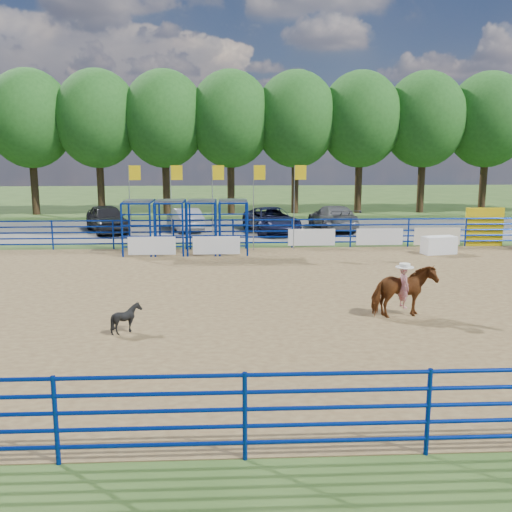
# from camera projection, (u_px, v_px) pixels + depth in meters

# --- Properties ---
(ground) EXTENTS (120.00, 120.00, 0.00)m
(ground) POSITION_uv_depth(u_px,v_px,m) (236.00, 300.00, 19.12)
(ground) COLOR #426126
(ground) RESTS_ON ground
(arena_dirt) EXTENTS (30.00, 20.00, 0.02)m
(arena_dirt) POSITION_uv_depth(u_px,v_px,m) (236.00, 299.00, 19.12)
(arena_dirt) COLOR olive
(arena_dirt) RESTS_ON ground
(gravel_strip) EXTENTS (40.00, 10.00, 0.01)m
(gravel_strip) POSITION_uv_depth(u_px,v_px,m) (232.00, 229.00, 35.80)
(gravel_strip) COLOR slate
(gravel_strip) RESTS_ON ground
(announcer_table) EXTENTS (1.70, 1.05, 0.84)m
(announcer_table) POSITION_uv_depth(u_px,v_px,m) (439.00, 245.00, 27.30)
(announcer_table) COLOR white
(announcer_table) RESTS_ON arena_dirt
(horse_and_rider) EXTENTS (2.01, 1.22, 2.26)m
(horse_and_rider) POSITION_uv_depth(u_px,v_px,m) (404.00, 289.00, 16.92)
(horse_and_rider) COLOR brown
(horse_and_rider) RESTS_ON arena_dirt
(calf) EXTENTS (0.81, 0.74, 0.82)m
(calf) POSITION_uv_depth(u_px,v_px,m) (127.00, 318.00, 15.58)
(calf) COLOR black
(calf) RESTS_ON arena_dirt
(car_a) EXTENTS (3.70, 5.21, 1.65)m
(car_a) POSITION_uv_depth(u_px,v_px,m) (107.00, 218.00, 34.47)
(car_a) COLOR black
(car_a) RESTS_ON gravel_strip
(car_b) EXTENTS (2.67, 4.49, 1.40)m
(car_b) POSITION_uv_depth(u_px,v_px,m) (185.00, 219.00, 35.17)
(car_b) COLOR gray
(car_b) RESTS_ON gravel_strip
(car_c) EXTENTS (3.57, 5.80, 1.50)m
(car_c) POSITION_uv_depth(u_px,v_px,m) (271.00, 220.00, 34.21)
(car_c) COLOR #141733
(car_c) RESTS_ON gravel_strip
(car_d) EXTENTS (2.71, 5.45, 1.52)m
(car_d) POSITION_uv_depth(u_px,v_px,m) (333.00, 218.00, 35.45)
(car_d) COLOR #5E5E61
(car_d) RESTS_ON gravel_strip
(perimeter_fence) EXTENTS (30.10, 20.10, 1.50)m
(perimeter_fence) POSITION_uv_depth(u_px,v_px,m) (236.00, 278.00, 18.98)
(perimeter_fence) COLOR #062490
(perimeter_fence) RESTS_ON ground
(chute_assembly) EXTENTS (19.32, 2.41, 4.20)m
(chute_assembly) POSITION_uv_depth(u_px,v_px,m) (194.00, 227.00, 27.47)
(chute_assembly) COLOR #062490
(chute_assembly) RESTS_ON ground
(treeline) EXTENTS (56.40, 6.40, 11.24)m
(treeline) POSITION_uv_depth(u_px,v_px,m) (230.00, 115.00, 43.24)
(treeline) COLOR #3F2B19
(treeline) RESTS_ON ground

